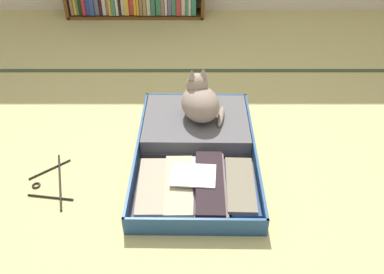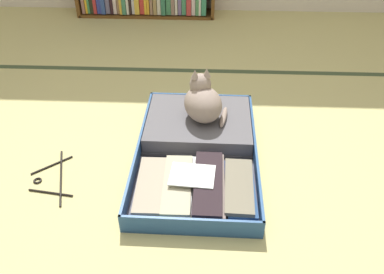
{
  "view_description": "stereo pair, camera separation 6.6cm",
  "coord_description": "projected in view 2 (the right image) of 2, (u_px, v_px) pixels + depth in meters",
  "views": [
    {
      "loc": [
        0.02,
        -1.37,
        1.36
      ],
      "look_at": [
        0.02,
        0.17,
        0.18
      ],
      "focal_mm": 37.53,
      "sensor_mm": 36.0,
      "label": 1
    },
    {
      "loc": [
        0.09,
        -1.37,
        1.36
      ],
      "look_at": [
        0.02,
        0.17,
        0.18
      ],
      "focal_mm": 37.53,
      "sensor_mm": 36.0,
      "label": 2
    }
  ],
  "objects": [
    {
      "name": "tatami_border",
      "position": [
        196.0,
        71.0,
        2.85
      ],
      "size": [
        4.8,
        0.05,
        0.0
      ],
      "color": "#39482D",
      "rests_on": "ground_plane"
    },
    {
      "name": "black_cat",
      "position": [
        203.0,
        101.0,
        2.16
      ],
      "size": [
        0.28,
        0.31,
        0.27
      ],
      "color": "gray",
      "rests_on": "open_suitcase"
    },
    {
      "name": "clothes_hanger",
      "position": [
        53.0,
        178.0,
        1.97
      ],
      "size": [
        0.25,
        0.39,
        0.01
      ],
      "color": "black",
      "rests_on": "ground_plane"
    },
    {
      "name": "ground_plane",
      "position": [
        187.0,
        189.0,
        1.92
      ],
      "size": [
        10.0,
        10.0,
        0.0
      ],
      "primitive_type": "plane",
      "color": "tan"
    },
    {
      "name": "open_suitcase",
      "position": [
        198.0,
        146.0,
        2.1
      ],
      "size": [
        0.62,
        0.99,
        0.1
      ],
      "color": "navy",
      "rests_on": "ground_plane"
    }
  ]
}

